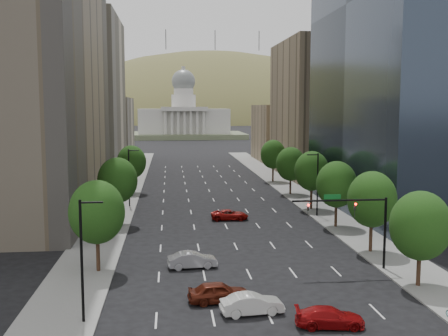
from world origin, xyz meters
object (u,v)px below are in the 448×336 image
object	(u,v)px
traffic_signal	(360,217)
car_red_far	(230,215)
car_silver	(192,260)
car_white	(252,304)
car_maroon	(219,292)
capitol	(184,121)
car_red_near	(330,317)

from	to	relation	value
traffic_signal	car_red_far	bearing A→B (deg)	111.87
traffic_signal	car_silver	distance (m)	16.46
traffic_signal	car_white	xyz separation A→B (m)	(-11.73, -9.52, -4.39)
car_maroon	car_red_far	distance (m)	31.14
capitol	car_red_far	size ratio (longest dim) A/B	11.70
traffic_signal	car_red_near	world-z (taller)	traffic_signal
car_red_near	car_maroon	world-z (taller)	car_maroon
traffic_signal	car_white	bearing A→B (deg)	-140.94
car_red_far	traffic_signal	bearing A→B (deg)	-156.46
capitol	car_silver	size ratio (longest dim) A/B	12.60
car_silver	car_red_far	world-z (taller)	car_silver
traffic_signal	car_red_far	world-z (taller)	traffic_signal
car_maroon	car_red_far	xyz separation A→B (m)	(4.37, 30.83, -0.12)
car_white	car_red_near	distance (m)	5.86
car_white	car_red_near	xyz separation A→B (m)	(5.10, -2.89, -0.07)
traffic_signal	car_silver	world-z (taller)	traffic_signal
capitol	car_maroon	size ratio (longest dim) A/B	12.31
car_white	car_silver	distance (m)	12.62
traffic_signal	capitol	world-z (taller)	capitol
car_red_near	car_silver	world-z (taller)	car_silver
capitol	car_white	xyz separation A→B (m)	(-1.20, -229.23, -7.80)
car_maroon	car_silver	bearing A→B (deg)	5.65
car_red_near	car_silver	size ratio (longest dim) A/B	1.02
car_white	car_maroon	bearing A→B (deg)	33.70
traffic_signal	car_red_far	size ratio (longest dim) A/B	1.78
capitol	car_white	distance (m)	229.36
car_white	car_silver	size ratio (longest dim) A/B	0.99
car_maroon	car_red_far	bearing A→B (deg)	-12.63
car_maroon	car_red_near	bearing A→B (deg)	-131.52
capitol	car_silver	world-z (taller)	capitol
car_white	traffic_signal	bearing A→B (deg)	-57.77
car_red_far	capitol	bearing A→B (deg)	1.93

